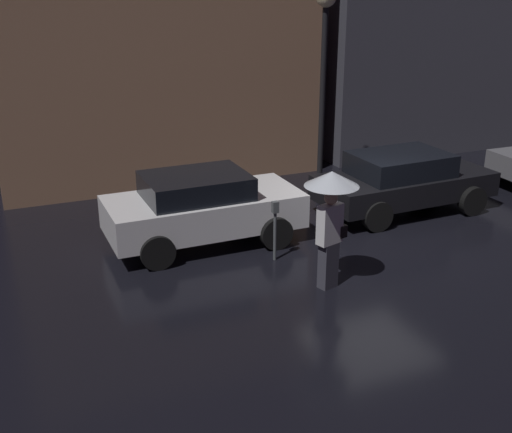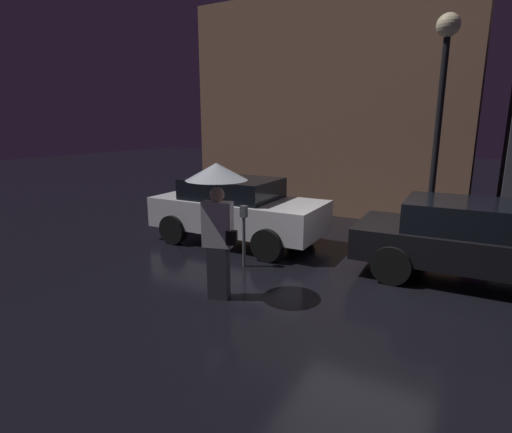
{
  "view_description": "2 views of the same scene",
  "coord_description": "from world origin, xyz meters",
  "px_view_note": "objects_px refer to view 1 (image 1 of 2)",
  "views": [
    {
      "loc": [
        -7.02,
        -10.29,
        5.19
      ],
      "look_at": [
        -2.78,
        -0.23,
        1.05
      ],
      "focal_mm": 45.0,
      "sensor_mm": 36.0,
      "label": 1
    },
    {
      "loc": [
        1.5,
        -6.24,
        2.7
      ],
      "look_at": [
        -2.17,
        0.26,
        0.95
      ],
      "focal_mm": 28.0,
      "sensor_mm": 36.0,
      "label": 2
    }
  ],
  "objects_px": {
    "parked_car_black": "(403,180)",
    "pedestrian_with_umbrella": "(331,202)",
    "parking_meter": "(275,224)",
    "street_lamp_near": "(324,44)",
    "parked_car_white": "(202,207)"
  },
  "relations": [
    {
      "from": "pedestrian_with_umbrella",
      "to": "parking_meter",
      "type": "xyz_separation_m",
      "value": [
        -0.39,
        1.41,
        -0.84
      ]
    },
    {
      "from": "parked_car_white",
      "to": "parked_car_black",
      "type": "relative_size",
      "value": 0.95
    },
    {
      "from": "parked_car_black",
      "to": "pedestrian_with_umbrella",
      "type": "relative_size",
      "value": 1.95
    },
    {
      "from": "parked_car_black",
      "to": "pedestrian_with_umbrella",
      "type": "height_order",
      "value": "pedestrian_with_umbrella"
    },
    {
      "from": "parked_car_white",
      "to": "street_lamp_near",
      "type": "distance_m",
      "value": 5.27
    },
    {
      "from": "parked_car_white",
      "to": "street_lamp_near",
      "type": "bearing_deg",
      "value": 28.78
    },
    {
      "from": "parked_car_white",
      "to": "parked_car_black",
      "type": "distance_m",
      "value": 4.87
    },
    {
      "from": "parked_car_white",
      "to": "parking_meter",
      "type": "height_order",
      "value": "parked_car_white"
    },
    {
      "from": "parked_car_white",
      "to": "street_lamp_near",
      "type": "xyz_separation_m",
      "value": [
        3.87,
        2.19,
        2.84
      ]
    },
    {
      "from": "parked_car_black",
      "to": "parking_meter",
      "type": "bearing_deg",
      "value": -162.29
    },
    {
      "from": "street_lamp_near",
      "to": "parked_car_black",
      "type": "bearing_deg",
      "value": -65.14
    },
    {
      "from": "parked_car_white",
      "to": "pedestrian_with_umbrella",
      "type": "bearing_deg",
      "value": -64.02
    },
    {
      "from": "parked_car_white",
      "to": "parking_meter",
      "type": "distance_m",
      "value": 1.68
    },
    {
      "from": "parking_meter",
      "to": "street_lamp_near",
      "type": "xyz_separation_m",
      "value": [
        2.87,
        3.54,
        2.88
      ]
    },
    {
      "from": "parked_car_white",
      "to": "pedestrian_with_umbrella",
      "type": "height_order",
      "value": "pedestrian_with_umbrella"
    }
  ]
}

